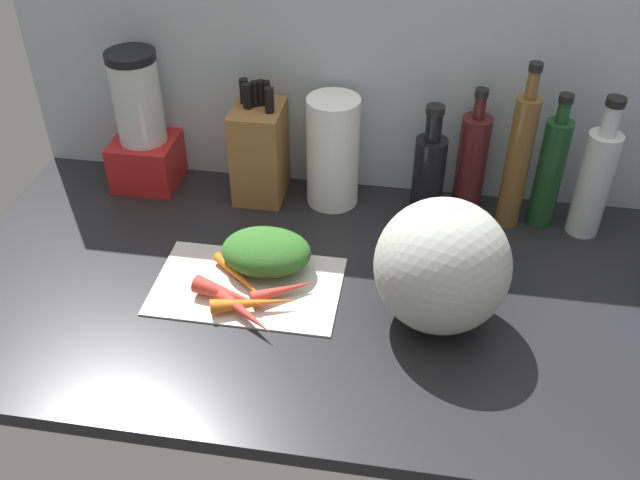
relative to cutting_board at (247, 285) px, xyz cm
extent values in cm
cube|color=black|center=(25.01, 3.20, -1.90)|extent=(170.00, 80.00, 3.00)
cube|color=#ADB7C1|center=(25.01, 41.70, 29.60)|extent=(170.00, 3.00, 60.00)
cube|color=beige|center=(0.00, 0.00, 0.00)|extent=(36.36, 22.76, 0.80)
cone|color=red|center=(2.06, -9.69, 1.80)|extent=(12.84, 10.49, 2.81)
cone|color=orange|center=(1.05, 9.64, 1.54)|extent=(12.38, 6.05, 2.29)
cone|color=#B2264C|center=(3.30, 5.69, 2.09)|extent=(10.06, 10.37, 3.39)
cone|color=orange|center=(-1.31, 0.25, 1.41)|extent=(14.12, 13.11, 2.03)
cone|color=red|center=(-2.06, -5.62, 2.20)|extent=(14.99, 7.48, 3.59)
cone|color=orange|center=(3.03, -6.86, 1.81)|extent=(16.21, 7.21, 2.82)
cone|color=red|center=(7.74, -2.14, 1.69)|extent=(12.58, 8.92, 2.58)
ellipsoid|color=#2D6023|center=(2.65, 5.85, 4.19)|extent=(17.93, 13.79, 7.58)
ellipsoid|color=#B2B7A8|center=(36.59, -3.20, 12.18)|extent=(24.08, 22.77, 25.16)
cube|color=olive|center=(-4.64, 32.88, 10.59)|extent=(10.79, 13.64, 21.98)
cylinder|color=black|center=(-7.79, 34.64, 24.33)|extent=(1.95, 1.95, 5.50)
cylinder|color=black|center=(-6.53, 32.49, 24.33)|extent=(2.12, 2.12, 5.50)
cylinder|color=black|center=(-5.27, 33.72, 24.33)|extent=(1.76, 1.76, 5.50)
cylinder|color=black|center=(-4.01, 34.41, 24.33)|extent=(1.84, 1.84, 5.50)
cylinder|color=black|center=(-2.75, 34.45, 24.33)|extent=(1.64, 1.64, 5.50)
cylinder|color=black|center=(-1.49, 31.24, 24.33)|extent=(2.01, 2.01, 5.50)
cube|color=red|center=(-32.05, 33.72, 5.25)|extent=(14.39, 14.39, 11.30)
cylinder|color=silver|center=(-32.05, 33.72, 20.50)|extent=(10.79, 10.79, 19.19)
cylinder|color=black|center=(-32.05, 33.72, 31.00)|extent=(11.01, 11.01, 1.80)
cylinder|color=white|center=(11.92, 32.70, 12.29)|extent=(11.56, 11.56, 25.38)
cylinder|color=black|center=(33.08, 30.65, 8.96)|extent=(6.90, 6.90, 18.72)
cylinder|color=black|center=(33.08, 30.65, 21.38)|extent=(3.38, 3.38, 6.11)
cylinder|color=black|center=(33.08, 30.65, 25.24)|extent=(3.89, 3.89, 1.60)
cylinder|color=#471919|center=(41.97, 33.97, 11.02)|extent=(6.50, 6.50, 22.83)
cylinder|color=#471919|center=(41.97, 33.97, 24.84)|extent=(2.44, 2.44, 4.82)
cylinder|color=black|center=(41.97, 33.97, 28.05)|extent=(2.81, 2.81, 1.60)
cylinder|color=brown|center=(50.95, 30.26, 14.48)|extent=(5.09, 5.09, 29.76)
cylinder|color=brown|center=(50.95, 30.26, 32.22)|extent=(2.36, 2.36, 5.72)
cylinder|color=black|center=(50.95, 30.26, 35.88)|extent=(2.71, 2.71, 1.60)
cylinder|color=#19421E|center=(57.98, 31.35, 11.94)|extent=(5.55, 5.55, 24.67)
cylinder|color=#19421E|center=(57.98, 31.35, 26.43)|extent=(2.55, 2.55, 4.32)
cylinder|color=black|center=(57.98, 31.35, 29.40)|extent=(2.93, 2.93, 1.60)
cylinder|color=silver|center=(66.88, 29.82, 11.30)|extent=(6.86, 6.86, 23.39)
cylinder|color=silver|center=(66.88, 29.82, 26.16)|extent=(3.35, 3.35, 6.34)
cylinder|color=black|center=(66.88, 29.82, 30.13)|extent=(3.85, 3.85, 1.60)
camera|label=1|loc=(31.02, -101.82, 91.53)|focal=40.02mm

